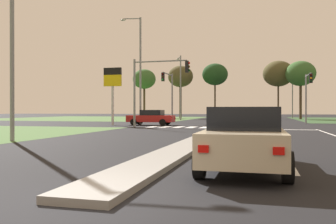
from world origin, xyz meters
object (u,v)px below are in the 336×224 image
(car_red_fourth, at_px, (151,117))
(traffic_signal_far_right, at_px, (308,89))
(treeline_second, at_px, (180,77))
(car_grey_near, at_px, (231,114))
(street_lamp_near, at_px, (15,26))
(treeline_fifth, at_px, (278,74))
(car_beige_third, at_px, (245,138))
(street_lamp_third, at_px, (180,84))
(pedestrian_at_median, at_px, (237,113))
(fuel_price_totem, at_px, (113,83))
(traffic_signal_near_left, at_px, (154,80))
(treeline_fourth, at_px, (301,74))
(traffic_signal_far_left, at_px, (169,88))
(street_lamp_fourth, at_px, (292,90))
(treeline_near, at_px, (144,79))
(treeline_third, at_px, (215,75))
(street_lamp_second, at_px, (139,66))

(car_red_fourth, relative_size, traffic_signal_far_right, 0.84)
(treeline_second, bearing_deg, car_grey_near, -5.14)
(street_lamp_near, bearing_deg, treeline_fifth, 73.97)
(car_beige_third, height_order, street_lamp_third, street_lamp_third)
(street_lamp_third, distance_m, pedestrian_at_median, 11.93)
(street_lamp_near, distance_m, street_lamp_third, 36.45)
(street_lamp_third, distance_m, fuel_price_totem, 19.03)
(car_beige_third, height_order, car_red_fourth, car_beige_third)
(street_lamp_third, bearing_deg, fuel_price_totem, -97.67)
(car_grey_near, distance_m, traffic_signal_near_left, 34.76)
(traffic_signal_near_left, bearing_deg, treeline_fourth, 65.61)
(car_grey_near, bearing_deg, car_red_fourth, 79.94)
(treeline_fifth, bearing_deg, traffic_signal_far_left, -119.31)
(car_beige_third, relative_size, traffic_signal_far_left, 0.78)
(fuel_price_totem, bearing_deg, street_lamp_fourth, 62.54)
(fuel_price_totem, bearing_deg, pedestrian_at_median, 46.36)
(car_beige_third, bearing_deg, treeline_near, 110.91)
(traffic_signal_far_left, xyz_separation_m, street_lamp_near, (-0.83, -25.55, 1.39))
(car_grey_near, relative_size, traffic_signal_far_left, 0.78)
(car_red_fourth, distance_m, treeline_third, 32.51)
(pedestrian_at_median, bearing_deg, car_grey_near, -80.91)
(car_grey_near, xyz_separation_m, street_lamp_second, (-6.48, -30.04, 4.97))
(car_red_fourth, distance_m, treeline_fifth, 34.30)
(traffic_signal_far_right, relative_size, traffic_signal_near_left, 0.94)
(traffic_signal_far_left, height_order, street_lamp_second, street_lamp_second)
(traffic_signal_far_left, relative_size, treeline_fourth, 0.62)
(car_beige_third, height_order, traffic_signal_near_left, traffic_signal_near_left)
(traffic_signal_far_left, relative_size, street_lamp_second, 0.56)
(street_lamp_near, xyz_separation_m, street_lamp_third, (-0.26, 36.44, -0.11))
(street_lamp_second, xyz_separation_m, street_lamp_third, (0.06, 18.13, -0.47))
(treeline_fourth, bearing_deg, treeline_near, 172.42)
(car_beige_third, height_order, traffic_signal_far_left, traffic_signal_far_left)
(traffic_signal_far_right, distance_m, treeline_third, 28.00)
(treeline_near, bearing_deg, street_lamp_second, -72.29)
(car_red_fourth, bearing_deg, street_lamp_fourth, -23.42)
(traffic_signal_far_right, height_order, treeline_fifth, treeline_fifth)
(car_beige_third, bearing_deg, treeline_fourth, 82.63)
(traffic_signal_far_right, xyz_separation_m, street_lamp_third, (-16.29, 10.85, 1.59))
(car_red_fourth, relative_size, treeline_near, 0.48)
(car_grey_near, xyz_separation_m, treeline_near, (-16.83, 2.38, 6.67))
(street_lamp_second, distance_m, street_lamp_third, 18.14)
(street_lamp_near, bearing_deg, street_lamp_second, 90.99)
(car_beige_third, relative_size, treeline_near, 0.49)
(traffic_signal_far_left, xyz_separation_m, fuel_price_totem, (-3.62, -7.92, 0.06))
(car_red_fourth, xyz_separation_m, street_lamp_third, (-1.12, 17.95, 4.55))
(treeline_third, height_order, treeline_fifth, treeline_third)
(car_grey_near, bearing_deg, treeline_third, -30.23)
(fuel_price_totem, bearing_deg, treeline_near, 103.38)
(street_lamp_near, xyz_separation_m, fuel_price_totem, (-2.79, 17.63, -1.33))
(car_beige_third, height_order, treeline_near, treeline_near)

